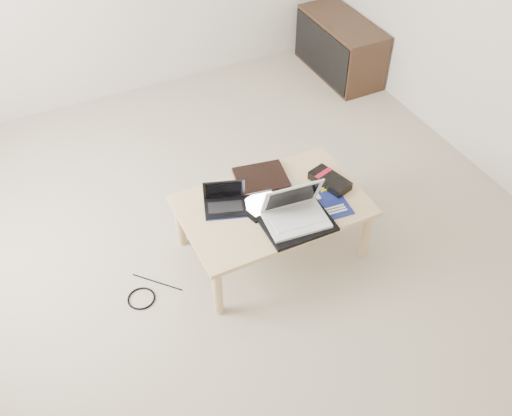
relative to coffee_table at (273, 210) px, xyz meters
name	(u,v)px	position (x,y,z in m)	size (l,w,h in m)	color
ground	(225,238)	(-0.23, 0.22, -0.35)	(4.00, 4.00, 0.00)	#AB9D8A
coffee_table	(273,210)	(0.00, 0.00, 0.00)	(1.10, 0.70, 0.40)	tan
media_cabinet	(339,47)	(1.54, 1.67, -0.10)	(0.41, 0.90, 0.50)	#3D2719
book	(261,178)	(0.03, 0.22, 0.06)	(0.36, 0.31, 0.03)	black
netbook	(225,202)	(-0.26, 0.11, 0.09)	(0.29, 0.25, 0.18)	black
tablet	(261,203)	(-0.06, 0.03, 0.06)	(0.32, 0.27, 0.01)	black
remote	(295,187)	(0.19, 0.07, 0.06)	(0.12, 0.25, 0.02)	silver
neoprene_sleeve	(298,224)	(0.05, -0.22, 0.06)	(0.40, 0.29, 0.02)	black
white_laptop	(295,212)	(0.05, -0.18, 0.12)	(0.37, 0.28, 0.24)	silver
motherboard	(324,201)	(0.28, -0.12, 0.05)	(0.29, 0.35, 0.02)	#0C1A52
gpu_box	(330,181)	(0.40, 0.00, 0.08)	(0.20, 0.28, 0.06)	black
cable_coil	(261,210)	(-0.09, -0.02, 0.05)	(0.09, 0.09, 0.01)	black
floor_cable_coil	(141,298)	(-0.88, -0.02, -0.35)	(0.17, 0.17, 0.01)	black
floor_cable_trail	(157,282)	(-0.76, 0.06, -0.35)	(0.01, 0.01, 0.34)	black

